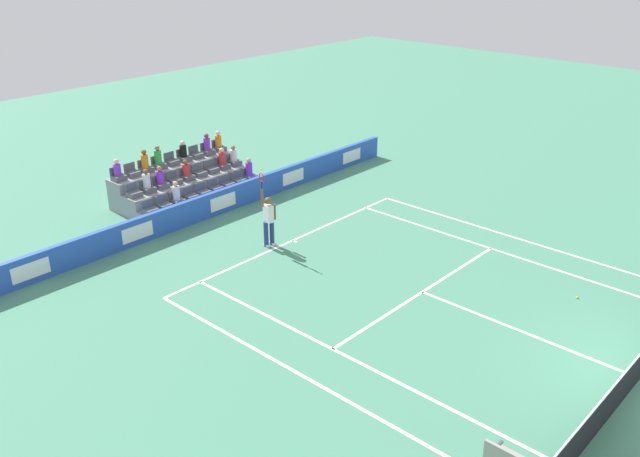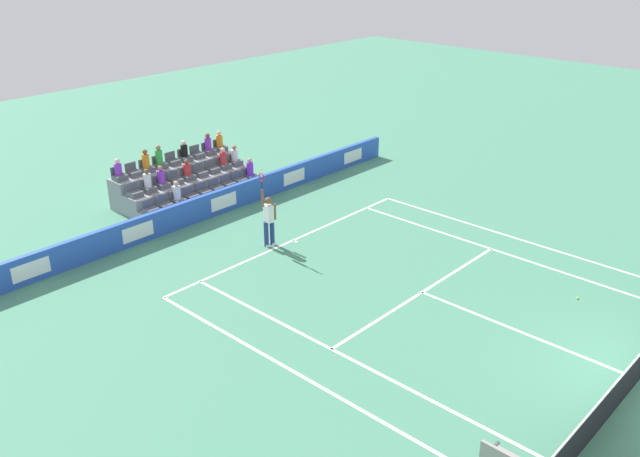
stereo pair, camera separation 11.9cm
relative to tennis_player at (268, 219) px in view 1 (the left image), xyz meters
name	(u,v)px [view 1 (the left image)]	position (x,y,z in m)	size (l,w,h in m)	color
ground_plane	(640,378)	(-0.83, 12.22, -0.99)	(80.00, 80.00, 0.00)	#47896B
line_baseline	(293,240)	(-0.83, 0.33, -0.99)	(10.97, 0.10, 0.01)	white
line_service	(422,292)	(-0.83, 5.82, -0.99)	(8.23, 0.10, 0.01)	white
line_centre_service	(520,331)	(-0.83, 9.02, -0.99)	(0.10, 6.40, 0.01)	white
line_singles_sideline_left	(346,356)	(3.29, 6.27, -0.99)	(0.10, 11.89, 0.01)	white
line_singles_sideline_right	(503,252)	(-4.94, 6.27, -0.99)	(0.10, 11.89, 0.01)	white
line_doubles_sideline_left	(310,380)	(4.66, 6.27, -0.99)	(0.10, 11.89, 0.01)	white
line_doubles_sideline_right	(522,240)	(-6.31, 6.27, -0.99)	(0.10, 11.89, 0.01)	white
line_centre_mark	(295,241)	(-0.83, 0.43, -0.99)	(0.10, 0.20, 0.01)	white
sponsor_barrier	(221,201)	(-0.83, -3.49, -0.52)	(19.20, 0.22, 0.94)	blue
tennis_player	(268,219)	(0.00, 0.00, 0.00)	(0.51, 0.40, 2.85)	navy
stadium_stand	(184,185)	(-0.84, -5.81, -0.42)	(5.58, 2.85, 2.21)	gray
loose_tennis_ball	(577,297)	(-3.61, 9.44, -0.96)	(0.07, 0.07, 0.07)	#D1E533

